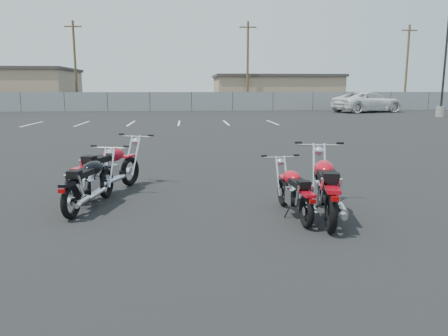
{
  "coord_description": "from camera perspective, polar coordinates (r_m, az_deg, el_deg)",
  "views": [
    {
      "loc": [
        -0.52,
        -7.81,
        2.21
      ],
      "look_at": [
        0.2,
        0.6,
        0.65
      ],
      "focal_mm": 35.0,
      "sensor_mm": 36.0,
      "label": 1
    }
  ],
  "objects": [
    {
      "name": "parking_line_stripes",
      "position": [
        27.97,
        -8.99,
        5.8
      ],
      "size": [
        15.12,
        4.0,
        0.01
      ],
      "color": "silver",
      "rests_on": "ground"
    },
    {
      "name": "motorcycle_third_red",
      "position": [
        7.65,
        9.23,
        -3.11
      ],
      "size": [
        0.75,
        1.94,
        0.95
      ],
      "color": "black",
      "rests_on": "ground"
    },
    {
      "name": "chainlink_fence",
      "position": [
        42.83,
        -4.26,
        8.67
      ],
      "size": [
        80.06,
        0.06,
        1.8
      ],
      "color": "slate",
      "rests_on": "ground"
    },
    {
      "name": "motorcycle_rear_red",
      "position": [
        7.64,
        13.15,
        -2.47
      ],
      "size": [
        0.98,
        2.4,
        1.18
      ],
      "color": "black",
      "rests_on": "ground"
    },
    {
      "name": "white_van",
      "position": [
        42.34,
        18.28,
        8.89
      ],
      "size": [
        5.27,
        8.17,
        2.89
      ],
      "primitive_type": "imported",
      "rotation": [
        0.0,
        0.0,
        1.89
      ],
      "color": "white",
      "rests_on": "ground"
    },
    {
      "name": "utility_pole_b",
      "position": [
        49.23,
        -18.87,
        12.78
      ],
      "size": [
        1.8,
        0.24,
        9.0
      ],
      "color": "#4D3B23",
      "rests_on": "ground"
    },
    {
      "name": "motorcycle_front_red",
      "position": [
        9.45,
        -14.84,
        -0.14
      ],
      "size": [
        1.45,
        2.29,
        1.16
      ],
      "color": "black",
      "rests_on": "ground"
    },
    {
      "name": "ground",
      "position": [
        8.13,
        -1.05,
        -5.3
      ],
      "size": [
        120.0,
        120.0,
        0.0
      ],
      "primitive_type": "plane",
      "color": "black",
      "rests_on": "ground"
    },
    {
      "name": "utility_pole_c",
      "position": [
        47.33,
        3.11,
        13.43
      ],
      "size": [
        1.8,
        0.24,
        9.0
      ],
      "color": "#4D3B23",
      "rests_on": "ground"
    },
    {
      "name": "tan_building_east",
      "position": [
        52.87,
        6.67,
        10.0
      ],
      "size": [
        14.4,
        9.4,
        3.7
      ],
      "color": "#9A8163",
      "rests_on": "ground"
    },
    {
      "name": "utility_pole_d",
      "position": [
        53.79,
        22.77,
        12.29
      ],
      "size": [
        1.8,
        0.24,
        9.0
      ],
      "color": "#4D3B23",
      "rests_on": "ground"
    },
    {
      "name": "light_pole_east",
      "position": [
        37.46,
        26.79,
        10.83
      ],
      "size": [
        0.8,
        0.7,
        11.73
      ],
      "color": "gray",
      "rests_on": "ground"
    },
    {
      "name": "training_cone_near",
      "position": [
        8.82,
        9.19,
        -3.18
      ],
      "size": [
        0.25,
        0.25,
        0.3
      ],
      "color": "#FF450D",
      "rests_on": "ground"
    },
    {
      "name": "motorcycle_second_black",
      "position": [
        8.45,
        -17.13,
        -1.85
      ],
      "size": [
        0.94,
        2.12,
        1.04
      ],
      "color": "black",
      "rests_on": "ground"
    }
  ]
}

